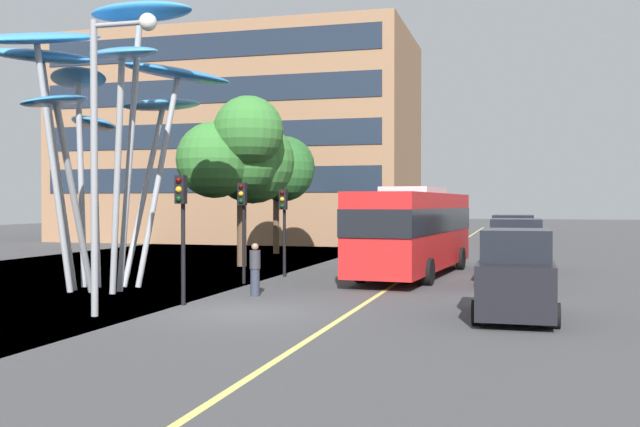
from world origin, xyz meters
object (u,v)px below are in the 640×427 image
car_parked_far (513,244)px  leaf_sculpture (107,85)px  traffic_light_kerb_near (182,211)px  car_parked_near (516,277)px  traffic_light_kerb_far (243,211)px  car_parked_mid (516,255)px  red_bus (414,228)px  traffic_light_island_mid (284,213)px  pedestrian (255,270)px  street_lamp (109,125)px

car_parked_far → leaf_sculpture: bearing=-140.3°
traffic_light_kerb_near → car_parked_near: (9.10, 0.07, -1.61)m
traffic_light_kerb_far → car_parked_mid: (9.43, 1.77, -1.53)m
leaf_sculpture → traffic_light_kerb_near: leaf_sculpture is taller
leaf_sculpture → traffic_light_kerb_near: (4.18, -2.96, -4.18)m
car_parked_mid → car_parked_far: 6.40m
car_parked_near → car_parked_far: 13.74m
red_bus → car_parked_near: red_bus is taller
red_bus → traffic_light_kerb_near: size_ratio=3.12×
traffic_light_island_mid → pedestrian: (0.96, -5.79, -1.67)m
leaf_sculpture → car_parked_mid: (13.24, 4.45, -5.74)m
traffic_light_kerb_near → traffic_light_island_mid: bearing=88.1°
car_parked_mid → street_lamp: (-9.91, -9.79, 3.78)m
car_parked_near → car_parked_far: size_ratio=0.88×
traffic_light_island_mid → street_lamp: (-1.12, -10.75, 2.38)m
car_parked_mid → car_parked_near: bearing=-89.7°
traffic_light_island_mid → street_lamp: size_ratio=0.45×
car_parked_far → traffic_light_island_mid: bearing=-147.8°
traffic_light_kerb_far → street_lamp: size_ratio=0.48×
car_parked_near → red_bus: bearing=111.5°
traffic_light_kerb_near → street_lamp: bearing=-109.6°
car_parked_mid → car_parked_far: car_parked_far is taller
car_parked_near → car_parked_far: car_parked_far is taller
traffic_light_kerb_near → pedestrian: 3.40m
car_parked_mid → street_lamp: size_ratio=0.54×
red_bus → car_parked_far: size_ratio=2.51×
leaf_sculpture → pedestrian: size_ratio=5.77×
red_bus → car_parked_far: 5.31m
traffic_light_kerb_near → car_parked_mid: size_ratio=0.89×
red_bus → leaf_sculpture: size_ratio=1.21×
traffic_light_kerb_near → car_parked_far: traffic_light_kerb_near is taller
traffic_light_kerb_near → pedestrian: (1.24, 2.58, -1.84)m
leaf_sculpture → car_parked_far: 17.92m
car_parked_mid → traffic_light_kerb_near: bearing=-140.7°
car_parked_near → street_lamp: 10.94m
street_lamp → car_parked_mid: bearing=44.7°
red_bus → street_lamp: street_lamp is taller
red_bus → traffic_light_kerb_far: (-5.50, -4.50, 0.70)m
red_bus → street_lamp: (-5.98, -12.53, 2.95)m
traffic_light_island_mid → car_parked_far: (8.62, 5.43, -1.39)m
car_parked_mid → traffic_light_island_mid: bearing=173.8°
pedestrian → traffic_light_island_mid: bearing=99.5°
leaf_sculpture → car_parked_mid: bearing=18.6°
traffic_light_kerb_far → street_lamp: 8.35m
red_bus → traffic_light_kerb_far: size_ratio=3.16×
red_bus → pedestrian: bearing=-117.2°
street_lamp → leaf_sculpture: bearing=121.9°
car_parked_far → street_lamp: 19.26m
car_parked_mid → car_parked_far: (-0.17, 6.39, 0.02)m
street_lamp → car_parked_far: bearing=59.0°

